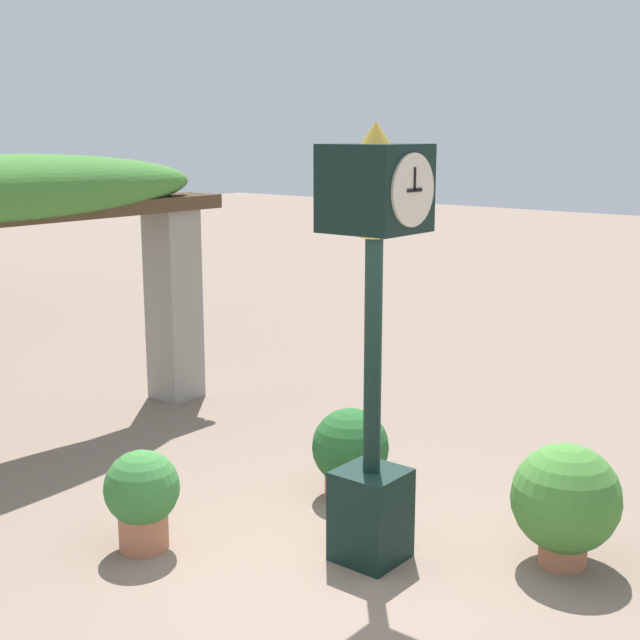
{
  "coord_description": "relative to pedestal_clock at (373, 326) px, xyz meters",
  "views": [
    {
      "loc": [
        -4.88,
        -3.76,
        3.23
      ],
      "look_at": [
        0.3,
        0.42,
        1.82
      ],
      "focal_mm": 50.0,
      "sensor_mm": 36.0,
      "label": 1
    }
  ],
  "objects": [
    {
      "name": "potted_plant_near_right",
      "position": [
        0.88,
        0.86,
        -1.41
      ],
      "size": [
        0.69,
        0.69,
        0.81
      ],
      "color": "#B26B4C",
      "rests_on": "ground"
    },
    {
      "name": "potted_plant_far_left",
      "position": [
        -0.99,
        1.49,
        -1.39
      ],
      "size": [
        0.59,
        0.59,
        0.81
      ],
      "color": "#B26B4C",
      "rests_on": "ground"
    },
    {
      "name": "potted_plant_far_right",
      "position": [
        0.84,
        -1.19,
        -1.32
      ],
      "size": [
        0.83,
        0.83,
        0.95
      ],
      "color": "#B26B4C",
      "rests_on": "ground"
    },
    {
      "name": "ground_plane",
      "position": [
        -0.3,
        0.08,
        -1.84
      ],
      "size": [
        60.0,
        60.0,
        0.0
      ],
      "primitive_type": "plane",
      "color": "#7F6B5B"
    },
    {
      "name": "pedestal_clock",
      "position": [
        0.0,
        0.0,
        0.0
      ],
      "size": [
        0.62,
        0.67,
        3.3
      ],
      "color": "black",
      "rests_on": "ground"
    }
  ]
}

